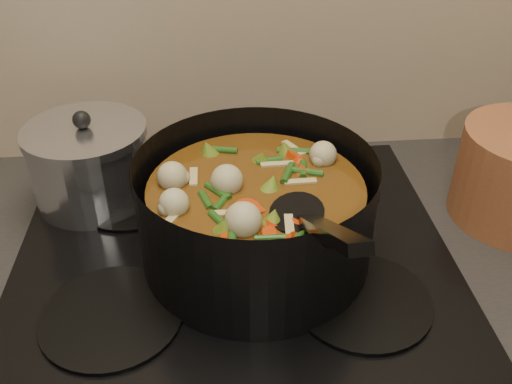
{
  "coord_description": "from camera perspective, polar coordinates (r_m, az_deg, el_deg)",
  "views": [
    {
      "loc": [
        -0.02,
        1.28,
        1.47
      ],
      "look_at": [
        0.03,
        1.9,
        1.04
      ],
      "focal_mm": 40.0,
      "sensor_mm": 36.0,
      "label": 1
    }
  ],
  "objects": [
    {
      "name": "stockpot",
      "position": [
        0.77,
        0.03,
        -2.31
      ],
      "size": [
        0.35,
        0.44,
        0.23
      ],
      "rotation": [
        0.0,
        0.0,
        -0.13
      ],
      "color": "black",
      "rests_on": "stovetop"
    },
    {
      "name": "stovetop",
      "position": [
        0.84,
        -2.25,
        -5.75
      ],
      "size": [
        0.62,
        0.54,
        0.03
      ],
      "color": "black",
      "rests_on": "counter"
    },
    {
      "name": "saucepan",
      "position": [
        0.94,
        -16.27,
        2.77
      ],
      "size": [
        0.19,
        0.19,
        0.16
      ],
      "rotation": [
        0.0,
        0.0,
        -0.14
      ],
      "color": "silver",
      "rests_on": "stovetop"
    }
  ]
}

